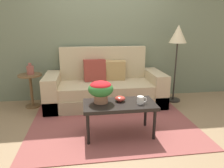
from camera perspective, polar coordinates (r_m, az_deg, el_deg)
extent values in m
plane|color=#997A56|center=(3.43, -0.15, -9.80)|extent=(14.00, 14.00, 0.00)
cube|color=slate|center=(4.31, -2.48, 13.95)|extent=(6.40, 0.12, 2.69)
cube|color=#994C47|center=(3.34, 0.09, -10.44)|extent=(2.48, 1.92, 0.01)
cube|color=tan|center=(4.01, -1.79, -4.07)|extent=(2.18, 0.87, 0.24)
cube|color=tan|center=(3.92, -1.78, -1.15)|extent=(1.67, 0.79, 0.20)
cube|color=tan|center=(4.21, -2.39, 4.32)|extent=(1.67, 0.16, 0.85)
cube|color=tan|center=(3.96, -15.79, -2.01)|extent=(0.25, 0.87, 0.62)
cube|color=tan|center=(4.16, 11.50, -0.90)|extent=(0.25, 0.87, 0.62)
cube|color=tan|center=(4.08, 0.88, 3.74)|extent=(0.39, 0.22, 0.39)
cube|color=#93382D|center=(4.03, -4.72, 3.74)|extent=(0.42, 0.23, 0.42)
cylinder|color=black|center=(2.71, -6.50, -12.19)|extent=(0.04, 0.04, 0.42)
cylinder|color=black|center=(2.86, 11.42, -10.88)|extent=(0.04, 0.04, 0.42)
cylinder|color=black|center=(3.07, -6.74, -8.74)|extent=(0.04, 0.04, 0.42)
cylinder|color=black|center=(3.20, 9.07, -7.79)|extent=(0.04, 0.04, 0.42)
cube|color=black|center=(2.83, 2.03, -5.63)|extent=(0.97, 0.50, 0.05)
cylinder|color=brown|center=(4.23, -20.64, -5.57)|extent=(0.27, 0.27, 0.03)
cylinder|color=brown|center=(4.14, -21.03, -1.76)|extent=(0.05, 0.05, 0.56)
cylinder|color=brown|center=(4.07, -21.44, 2.24)|extent=(0.41, 0.41, 0.03)
cylinder|color=#2D2823|center=(4.45, 16.17, -4.12)|extent=(0.28, 0.28, 0.03)
cylinder|color=#2D2823|center=(4.29, 16.75, 3.14)|extent=(0.03, 0.03, 1.12)
cone|color=beige|center=(4.20, 17.54, 12.84)|extent=(0.33, 0.33, 0.33)
cylinder|color=#A36B4C|center=(2.83, -3.05, -3.85)|extent=(0.19, 0.19, 0.12)
ellipsoid|color=#337533|center=(2.79, -3.08, -1.37)|extent=(0.34, 0.34, 0.20)
ellipsoid|color=red|center=(2.77, -3.10, -0.37)|extent=(0.29, 0.29, 0.11)
cylinder|color=white|center=(2.81, 7.70, -4.34)|extent=(0.09, 0.09, 0.10)
torus|color=white|center=(2.83, 8.82, -4.27)|extent=(0.07, 0.01, 0.07)
cylinder|color=#B2382D|center=(2.89, 2.20, -4.51)|extent=(0.05, 0.05, 0.02)
ellipsoid|color=#B2382D|center=(2.88, 2.20, -3.95)|extent=(0.15, 0.15, 0.07)
cylinder|color=#934C42|center=(4.06, -21.29, 3.56)|extent=(0.13, 0.13, 0.15)
cylinder|color=#934C42|center=(4.04, -21.44, 4.98)|extent=(0.06, 0.06, 0.05)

